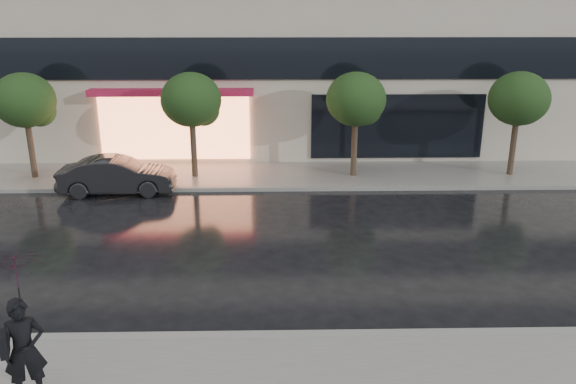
{
  "coord_description": "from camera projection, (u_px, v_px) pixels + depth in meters",
  "views": [
    {
      "loc": [
        0.09,
        -10.44,
        6.06
      ],
      "look_at": [
        0.39,
        3.98,
        1.4
      ],
      "focal_mm": 35.0,
      "sensor_mm": 36.0,
      "label": 1
    }
  ],
  "objects": [
    {
      "name": "parked_car",
      "position": [
        117.0,
        176.0,
        19.38
      ],
      "size": [
        3.98,
        1.58,
        1.29
      ],
      "primitive_type": "imported",
      "rotation": [
        0.0,
        0.0,
        1.63
      ],
      "color": "black",
      "rests_on": "ground"
    },
    {
      "name": "curb_far",
      "position": [
        274.0,
        189.0,
        19.86
      ],
      "size": [
        60.0,
        0.25,
        0.14
      ],
      "primitive_type": "cube",
      "color": "gray",
      "rests_on": "ground"
    },
    {
      "name": "ground",
      "position": [
        273.0,
        314.0,
        11.79
      ],
      "size": [
        120.0,
        120.0,
        0.0
      ],
      "primitive_type": "plane",
      "color": "black",
      "rests_on": "ground"
    },
    {
      "name": "sidewalk_far",
      "position": [
        274.0,
        175.0,
        21.53
      ],
      "size": [
        60.0,
        3.5,
        0.12
      ],
      "primitive_type": "cube",
      "color": "slate",
      "rests_on": "ground"
    },
    {
      "name": "tree_far_east",
      "position": [
        520.0,
        101.0,
        20.62
      ],
      "size": [
        2.2,
        2.2,
        3.99
      ],
      "color": "#33261C",
      "rests_on": "ground"
    },
    {
      "name": "tree_mid_west",
      "position": [
        193.0,
        102.0,
        20.38
      ],
      "size": [
        2.2,
        2.2,
        3.99
      ],
      "color": "#33261C",
      "rests_on": "ground"
    },
    {
      "name": "curb_near",
      "position": [
        273.0,
        337.0,
        10.82
      ],
      "size": [
        60.0,
        0.25,
        0.14
      ],
      "primitive_type": "cube",
      "color": "gray",
      "rests_on": "ground"
    },
    {
      "name": "pedestrian_with_umbrella",
      "position": [
        20.0,
        306.0,
        8.56
      ],
      "size": [
        1.3,
        1.31,
        2.5
      ],
      "rotation": [
        0.0,
        0.0,
        0.37
      ],
      "color": "black",
      "rests_on": "sidewalk_near"
    },
    {
      "name": "tree_mid_east",
      "position": [
        357.0,
        101.0,
        20.5
      ],
      "size": [
        2.2,
        2.2,
        3.99
      ],
      "color": "#33261C",
      "rests_on": "ground"
    },
    {
      "name": "tree_far_west",
      "position": [
        27.0,
        102.0,
        20.26
      ],
      "size": [
        2.2,
        2.2,
        3.99
      ],
      "color": "#33261C",
      "rests_on": "ground"
    }
  ]
}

